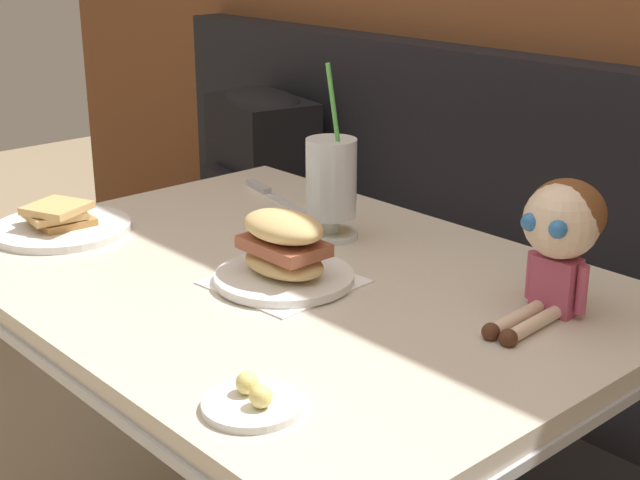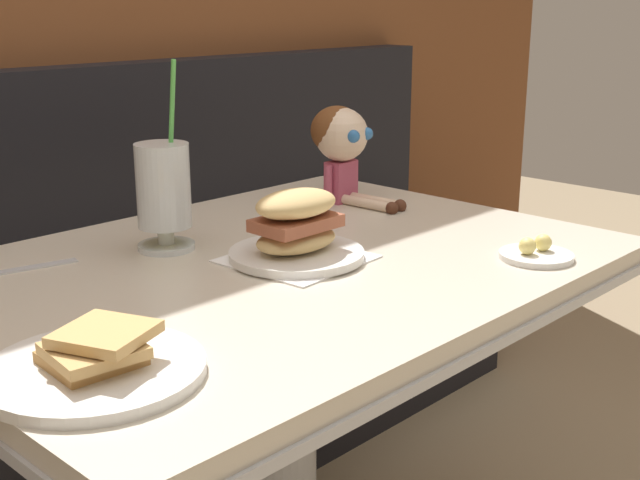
{
  "view_description": "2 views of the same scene",
  "coord_description": "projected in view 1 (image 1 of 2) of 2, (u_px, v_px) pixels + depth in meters",
  "views": [
    {
      "loc": [
        1.06,
        -0.7,
        1.29
      ],
      "look_at": [
        0.11,
        0.16,
        0.83
      ],
      "focal_mm": 51.52,
      "sensor_mm": 36.0,
      "label": 1
    },
    {
      "loc": [
        -0.88,
        -0.77,
        1.15
      ],
      "look_at": [
        0.08,
        0.15,
        0.76
      ],
      "focal_mm": 46.9,
      "sensor_mm": 36.0,
      "label": 2
    }
  ],
  "objects": [
    {
      "name": "booth_bench",
      "position": [
        507.0,
        378.0,
        2.01
      ],
      "size": [
        2.6,
        0.48,
        1.0
      ],
      "color": "black",
      "rests_on": "ground"
    },
    {
      "name": "diner_table",
      "position": [
        287.0,
        382.0,
        1.54
      ],
      "size": [
        1.11,
        0.81,
        0.74
      ],
      "color": "beige",
      "rests_on": "ground"
    },
    {
      "name": "toast_plate",
      "position": [
        61.0,
        224.0,
        1.67
      ],
      "size": [
        0.25,
        0.25,
        0.06
      ],
      "color": "white",
      "rests_on": "diner_table"
    },
    {
      "name": "milkshake_glass",
      "position": [
        331.0,
        182.0,
        1.61
      ],
      "size": [
        0.1,
        0.1,
        0.32
      ],
      "color": "silver",
      "rests_on": "diner_table"
    },
    {
      "name": "sandwich_plate",
      "position": [
        284.0,
        255.0,
        1.43
      ],
      "size": [
        0.22,
        0.22,
        0.12
      ],
      "color": "white",
      "rests_on": "diner_table"
    },
    {
      "name": "butter_saucer",
      "position": [
        253.0,
        401.0,
        1.07
      ],
      "size": [
        0.12,
        0.12,
        0.04
      ],
      "color": "white",
      "rests_on": "diner_table"
    },
    {
      "name": "butter_knife",
      "position": [
        266.0,
        191.0,
        1.9
      ],
      "size": [
        0.23,
        0.07,
        0.01
      ],
      "color": "silver",
      "rests_on": "diner_table"
    },
    {
      "name": "seated_doll",
      "position": [
        561.0,
        228.0,
        1.29
      ],
      "size": [
        0.12,
        0.22,
        0.2
      ],
      "color": "#B74C6B",
      "rests_on": "diner_table"
    },
    {
      "name": "backpack",
      "position": [
        260.0,
        162.0,
        2.46
      ],
      "size": [
        0.33,
        0.29,
        0.41
      ],
      "color": "black",
      "rests_on": "booth_bench"
    }
  ]
}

